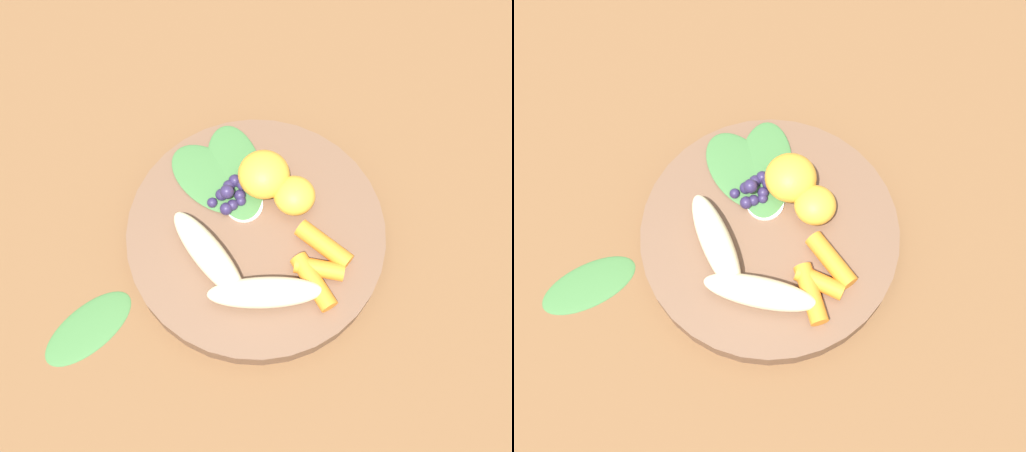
# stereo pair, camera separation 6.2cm
# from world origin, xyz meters

# --- Properties ---
(ground_plane) EXTENTS (2.40, 2.40, 0.00)m
(ground_plane) POSITION_xyz_m (0.00, 0.00, 0.00)
(ground_plane) COLOR brown
(bowl) EXTENTS (0.26, 0.26, 0.03)m
(bowl) POSITION_xyz_m (0.00, 0.00, 0.01)
(bowl) COLOR brown
(bowl) RESTS_ON ground_plane
(banana_peeled_left) EXTENTS (0.05, 0.11, 0.03)m
(banana_peeled_left) POSITION_xyz_m (0.07, 0.02, 0.04)
(banana_peeled_left) COLOR beige
(banana_peeled_left) RESTS_ON bowl
(banana_peeled_right) EXTENTS (0.10, 0.10, 0.03)m
(banana_peeled_right) POSITION_xyz_m (0.04, -0.04, 0.04)
(banana_peeled_right) COLOR beige
(banana_peeled_right) RESTS_ON bowl
(orange_segment_near) EXTENTS (0.05, 0.05, 0.04)m
(orange_segment_near) POSITION_xyz_m (-0.05, -0.00, 0.05)
(orange_segment_near) COLOR #F4A833
(orange_segment_near) RESTS_ON bowl
(orange_segment_far) EXTENTS (0.04, 0.04, 0.03)m
(orange_segment_far) POSITION_xyz_m (-0.04, 0.03, 0.04)
(orange_segment_far) COLOR #F4A833
(orange_segment_far) RESTS_ON bowl
(carrot_front) EXTENTS (0.06, 0.05, 0.02)m
(carrot_front) POSITION_xyz_m (0.05, 0.06, 0.04)
(carrot_front) COLOR orange
(carrot_front) RESTS_ON bowl
(carrot_mid_left) EXTENTS (0.02, 0.05, 0.02)m
(carrot_mid_left) POSITION_xyz_m (0.03, 0.07, 0.04)
(carrot_mid_left) COLOR orange
(carrot_mid_left) RESTS_ON bowl
(carrot_mid_right) EXTENTS (0.05, 0.06, 0.02)m
(carrot_mid_right) POSITION_xyz_m (0.01, 0.07, 0.04)
(carrot_mid_right) COLOR orange
(carrot_mid_right) RESTS_ON bowl
(blueberry_pile) EXTENTS (0.05, 0.04, 0.03)m
(blueberry_pile) POSITION_xyz_m (-0.03, -0.03, 0.04)
(blueberry_pile) COLOR #2D234C
(blueberry_pile) RESTS_ON bowl
(coconut_shred_patch) EXTENTS (0.04, 0.04, 0.00)m
(coconut_shred_patch) POSITION_xyz_m (-0.03, -0.02, 0.03)
(coconut_shred_patch) COLOR white
(coconut_shred_patch) RESTS_ON bowl
(kale_leaf_left) EXTENTS (0.13, 0.10, 0.00)m
(kale_leaf_left) POSITION_xyz_m (-0.06, -0.03, 0.03)
(kale_leaf_left) COLOR #3D7038
(kale_leaf_left) RESTS_ON bowl
(kale_leaf_right) EXTENTS (0.11, 0.12, 0.00)m
(kale_leaf_right) POSITION_xyz_m (-0.05, -0.06, 0.03)
(kale_leaf_right) COLOR #3D7038
(kale_leaf_right) RESTS_ON bowl
(kale_leaf_stray) EXTENTS (0.11, 0.10, 0.01)m
(kale_leaf_stray) POSITION_xyz_m (0.12, -0.15, 0.00)
(kale_leaf_stray) COLOR #3D7038
(kale_leaf_stray) RESTS_ON ground_plane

